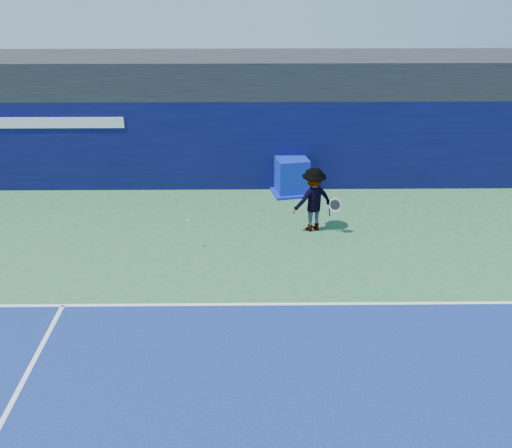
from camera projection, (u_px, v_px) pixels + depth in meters
name	position (u px, v px, depth m)	size (l,w,h in m)	color
ground	(289.00, 396.00, 10.39)	(80.00, 80.00, 0.00)	#2F683B
baseline	(281.00, 304.00, 13.09)	(24.00, 0.10, 0.01)	white
stadium_band	(270.00, 74.00, 19.20)	(36.00, 3.00, 1.20)	black
back_wall_assembly	(270.00, 143.00, 19.21)	(36.00, 1.03, 3.00)	#0B0C3D
equipment_cart	(291.00, 177.00, 18.96)	(1.48, 1.48, 1.21)	#0B1EA6
tennis_player	(313.00, 200.00, 16.23)	(1.46, 1.11, 1.88)	white
tennis_ball	(188.00, 220.00, 15.20)	(0.07, 0.07, 0.07)	yellow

